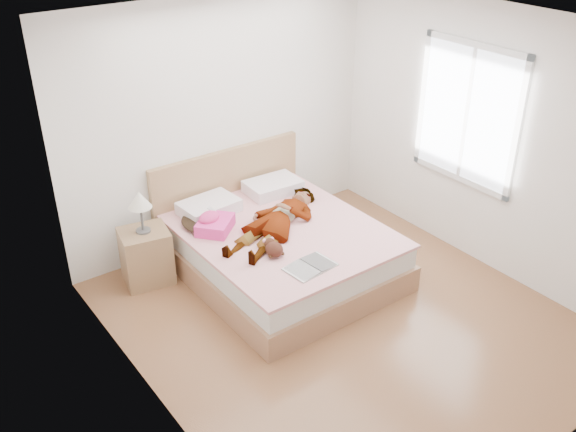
# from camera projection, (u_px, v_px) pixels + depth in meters

# --- Properties ---
(ground) EXTENTS (4.00, 4.00, 0.00)m
(ground) POSITION_uv_depth(u_px,v_px,m) (343.00, 319.00, 5.85)
(ground) COLOR #522F19
(ground) RESTS_ON ground
(woman) EXTENTS (1.57, 1.16, 0.20)m
(woman) POSITION_uv_depth(u_px,v_px,m) (277.00, 217.00, 6.28)
(woman) COLOR white
(woman) RESTS_ON bed
(hair) EXTENTS (0.46, 0.55, 0.08)m
(hair) POSITION_uv_depth(u_px,v_px,m) (204.00, 221.00, 6.33)
(hair) COLOR black
(hair) RESTS_ON bed
(phone) EXTENTS (0.08, 0.09, 0.05)m
(phone) POSITION_uv_depth(u_px,v_px,m) (212.00, 210.00, 6.27)
(phone) COLOR silver
(phone) RESTS_ON bed
(room_shell) EXTENTS (4.00, 4.00, 4.00)m
(room_shell) POSITION_uv_depth(u_px,v_px,m) (467.00, 114.00, 6.26)
(room_shell) COLOR white
(room_shell) RESTS_ON ground
(bed) EXTENTS (1.80, 2.08, 1.00)m
(bed) POSITION_uv_depth(u_px,v_px,m) (277.00, 246.00, 6.45)
(bed) COLOR brown
(bed) RESTS_ON ground
(towel) EXTENTS (0.48, 0.47, 0.20)m
(towel) POSITION_uv_depth(u_px,v_px,m) (214.00, 223.00, 6.22)
(towel) COLOR #E43D95
(towel) RESTS_ON bed
(magazine) EXTENTS (0.46, 0.33, 0.03)m
(magazine) POSITION_uv_depth(u_px,v_px,m) (310.00, 267.00, 5.67)
(magazine) COLOR white
(magazine) RESTS_ON bed
(coffee_mug) EXTENTS (0.13, 0.10, 0.10)m
(coffee_mug) POSITION_uv_depth(u_px,v_px,m) (274.00, 237.00, 6.05)
(coffee_mug) COLOR white
(coffee_mug) RESTS_ON bed
(plush_toy) EXTENTS (0.19, 0.26, 0.14)m
(plush_toy) POSITION_uv_depth(u_px,v_px,m) (273.00, 248.00, 5.83)
(plush_toy) COLOR black
(plush_toy) RESTS_ON bed
(nightstand) EXTENTS (0.52, 0.48, 0.98)m
(nightstand) POSITION_uv_depth(u_px,v_px,m) (146.00, 252.00, 6.25)
(nightstand) COLOR olive
(nightstand) RESTS_ON ground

